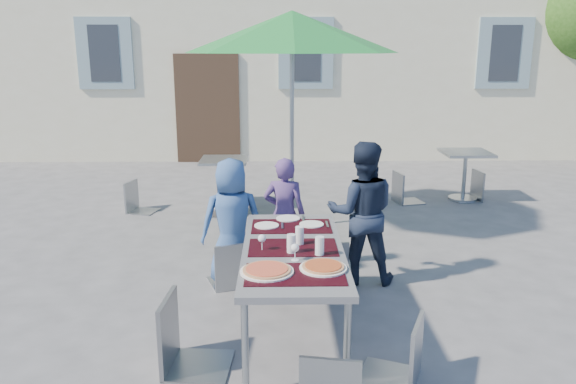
{
  "coord_description": "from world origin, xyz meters",
  "views": [
    {
      "loc": [
        -0.56,
        -4.06,
        2.29
      ],
      "look_at": [
        -0.47,
        1.07,
        0.98
      ],
      "focal_mm": 35.0,
      "sensor_mm": 36.0,
      "label": 1
    }
  ],
  "objects_px": {
    "chair_5": "(329,360)",
    "bg_chair_r_0": "(231,172)",
    "pizza_near_left": "(267,270)",
    "child_0": "(232,222)",
    "chair_0": "(231,237)",
    "pizza_near_right": "(323,267)",
    "bg_chair_l_1": "(405,169)",
    "patio_umbrella": "(292,34)",
    "chair_2": "(329,236)",
    "child_1": "(285,215)",
    "cafe_table_0": "(224,175)",
    "cafe_table_1": "(465,167)",
    "chair_3": "(181,290)",
    "bg_chair_l_0": "(136,179)",
    "dining_table": "(293,254)",
    "chair_4": "(405,313)",
    "chair_1": "(277,228)",
    "bg_chair_r_1": "(473,168)",
    "child_2": "(362,213)"
  },
  "relations": [
    {
      "from": "chair_5",
      "to": "bg_chair_r_0",
      "type": "height_order",
      "value": "bg_chair_r_0"
    },
    {
      "from": "pizza_near_left",
      "to": "child_0",
      "type": "distance_m",
      "value": 1.65
    },
    {
      "from": "pizza_near_left",
      "to": "chair_0",
      "type": "bearing_deg",
      "value": 104.29
    },
    {
      "from": "pizza_near_right",
      "to": "bg_chair_l_1",
      "type": "bearing_deg",
      "value": 70.54
    },
    {
      "from": "patio_umbrella",
      "to": "chair_2",
      "type": "bearing_deg",
      "value": -79.57
    },
    {
      "from": "child_1",
      "to": "cafe_table_0",
      "type": "distance_m",
      "value": 2.6
    },
    {
      "from": "patio_umbrella",
      "to": "child_0",
      "type": "bearing_deg",
      "value": -109.74
    },
    {
      "from": "cafe_table_1",
      "to": "bg_chair_l_1",
      "type": "bearing_deg",
      "value": -171.86
    },
    {
      "from": "child_1",
      "to": "chair_3",
      "type": "bearing_deg",
      "value": 78.16
    },
    {
      "from": "patio_umbrella",
      "to": "chair_5",
      "type": "bearing_deg",
      "value": -88.29
    },
    {
      "from": "chair_3",
      "to": "bg_chair_l_0",
      "type": "relative_size",
      "value": 1.24
    },
    {
      "from": "chair_5",
      "to": "bg_chair_r_0",
      "type": "relative_size",
      "value": 0.86
    },
    {
      "from": "chair_0",
      "to": "chair_3",
      "type": "height_order",
      "value": "chair_3"
    },
    {
      "from": "pizza_near_left",
      "to": "cafe_table_1",
      "type": "distance_m",
      "value": 5.57
    },
    {
      "from": "pizza_near_right",
      "to": "patio_umbrella",
      "type": "height_order",
      "value": "patio_umbrella"
    },
    {
      "from": "child_1",
      "to": "cafe_table_1",
      "type": "relative_size",
      "value": 1.59
    },
    {
      "from": "dining_table",
      "to": "pizza_near_right",
      "type": "distance_m",
      "value": 0.51
    },
    {
      "from": "chair_2",
      "to": "patio_umbrella",
      "type": "distance_m",
      "value": 2.68
    },
    {
      "from": "chair_0",
      "to": "patio_umbrella",
      "type": "height_order",
      "value": "patio_umbrella"
    },
    {
      "from": "chair_3",
      "to": "chair_4",
      "type": "height_order",
      "value": "chair_3"
    },
    {
      "from": "bg_chair_r_0",
      "to": "pizza_near_left",
      "type": "bearing_deg",
      "value": -81.78
    },
    {
      "from": "chair_0",
      "to": "chair_3",
      "type": "bearing_deg",
      "value": -99.5
    },
    {
      "from": "bg_chair_l_0",
      "to": "cafe_table_1",
      "type": "xyz_separation_m",
      "value": [
        4.92,
        0.56,
        0.04
      ]
    },
    {
      "from": "dining_table",
      "to": "cafe_table_1",
      "type": "height_order",
      "value": "cafe_table_1"
    },
    {
      "from": "pizza_near_left",
      "to": "chair_3",
      "type": "relative_size",
      "value": 0.37
    },
    {
      "from": "chair_2",
      "to": "child_1",
      "type": "bearing_deg",
      "value": 142.2
    },
    {
      "from": "chair_2",
      "to": "chair_1",
      "type": "bearing_deg",
      "value": 167.38
    },
    {
      "from": "pizza_near_right",
      "to": "chair_2",
      "type": "xyz_separation_m",
      "value": [
        0.18,
        1.52,
        -0.28
      ]
    },
    {
      "from": "chair_0",
      "to": "bg_chair_r_1",
      "type": "height_order",
      "value": "chair_0"
    },
    {
      "from": "bg_chair_r_0",
      "to": "child_0",
      "type": "bearing_deg",
      "value": -85.12
    },
    {
      "from": "pizza_near_left",
      "to": "child_0",
      "type": "height_order",
      "value": "child_0"
    },
    {
      "from": "chair_0",
      "to": "cafe_table_1",
      "type": "xyz_separation_m",
      "value": [
        3.34,
        3.24,
        0.01
      ]
    },
    {
      "from": "cafe_table_1",
      "to": "bg_chair_r_1",
      "type": "height_order",
      "value": "bg_chair_r_1"
    },
    {
      "from": "chair_2",
      "to": "bg_chair_r_0",
      "type": "xyz_separation_m",
      "value": [
        -1.17,
        2.46,
        0.11
      ]
    },
    {
      "from": "bg_chair_l_0",
      "to": "bg_chair_r_1",
      "type": "height_order",
      "value": "bg_chair_r_1"
    },
    {
      "from": "chair_1",
      "to": "chair_5",
      "type": "height_order",
      "value": "chair_1"
    },
    {
      "from": "bg_chair_l_1",
      "to": "bg_chair_r_1",
      "type": "relative_size",
      "value": 1.03
    },
    {
      "from": "chair_2",
      "to": "bg_chair_l_1",
      "type": "relative_size",
      "value": 0.94
    },
    {
      "from": "chair_3",
      "to": "bg_chair_r_1",
      "type": "distance_m",
      "value": 5.96
    },
    {
      "from": "chair_5",
      "to": "bg_chair_l_1",
      "type": "xyz_separation_m",
      "value": [
        1.62,
        5.32,
        0.01
      ]
    },
    {
      "from": "pizza_near_left",
      "to": "cafe_table_1",
      "type": "bearing_deg",
      "value": 57.81
    },
    {
      "from": "chair_1",
      "to": "patio_umbrella",
      "type": "bearing_deg",
      "value": 83.65
    },
    {
      "from": "child_2",
      "to": "chair_3",
      "type": "xyz_separation_m",
      "value": [
        -1.53,
        -1.59,
        -0.1
      ]
    },
    {
      "from": "child_2",
      "to": "child_0",
      "type": "bearing_deg",
      "value": 5.08
    },
    {
      "from": "chair_3",
      "to": "bg_chair_l_1",
      "type": "xyz_separation_m",
      "value": [
        2.62,
        4.55,
        -0.1
      ]
    },
    {
      "from": "dining_table",
      "to": "chair_2",
      "type": "distance_m",
      "value": 1.15
    },
    {
      "from": "pizza_near_right",
      "to": "child_1",
      "type": "xyz_separation_m",
      "value": [
        -0.26,
        1.86,
        -0.16
      ]
    },
    {
      "from": "bg_chair_r_0",
      "to": "cafe_table_1",
      "type": "height_order",
      "value": "bg_chair_r_0"
    },
    {
      "from": "pizza_near_right",
      "to": "child_2",
      "type": "relative_size",
      "value": 0.24
    },
    {
      "from": "patio_umbrella",
      "to": "bg_chair_l_1",
      "type": "xyz_separation_m",
      "value": [
        1.74,
        1.21,
        -1.95
      ]
    }
  ]
}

